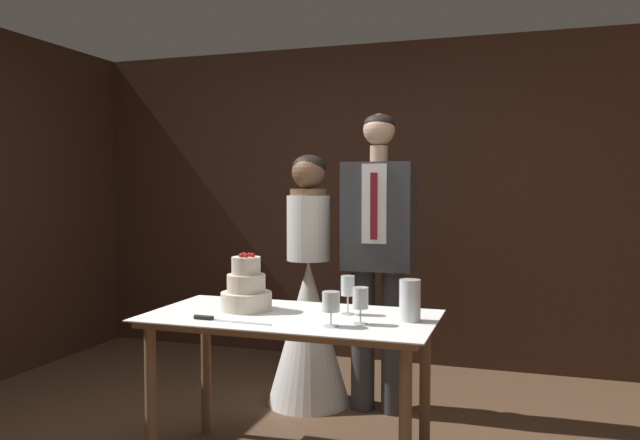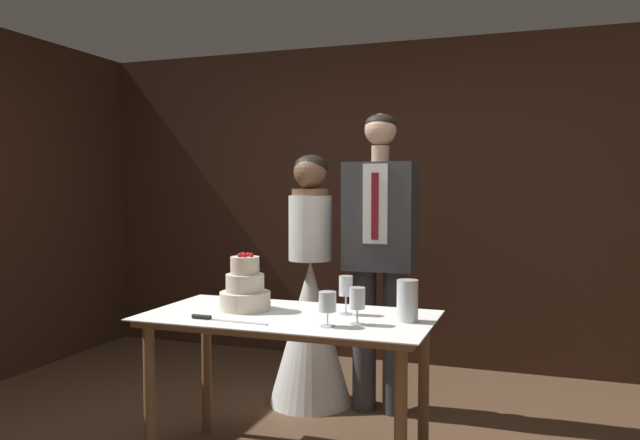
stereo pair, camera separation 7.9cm
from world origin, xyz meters
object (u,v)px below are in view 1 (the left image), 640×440
tiered_cake (246,290)px  cake_knife (217,319)px  wine_glass_middle (360,300)px  wine_glass_near (331,303)px  groom (378,247)px  hurricane_candle (410,301)px  bride (309,312)px  wine_glass_far (348,288)px  cake_table (291,334)px

tiered_cake → cake_knife: 0.29m
cake_knife → wine_glass_middle: wine_glass_middle is taller
wine_glass_near → groom: bearing=91.7°
tiered_cake → hurricane_candle: tiered_cake is taller
wine_glass_middle → hurricane_candle: bearing=34.9°
bride → cake_knife: bearing=-92.6°
hurricane_candle → groom: groom is taller
wine_glass_far → bride: 1.02m
cake_table → cake_knife: size_ratio=3.55×
cake_knife → wine_glass_near: size_ratio=2.52×
wine_glass_middle → tiered_cake: bearing=167.7°
wine_glass_middle → cake_knife: bearing=-168.4°
cake_table → hurricane_candle: hurricane_candle is taller
hurricane_candle → wine_glass_far: bearing=169.6°
wine_glass_near → wine_glass_middle: bearing=36.3°
cake_table → wine_glass_middle: 0.44m
tiered_cake → hurricane_candle: (0.85, 0.00, -0.01)m
cake_knife → hurricane_candle: 0.92m
cake_table → tiered_cake: size_ratio=4.81×
wine_glass_middle → groom: (-0.15, 1.03, 0.14)m
cake_knife → wine_glass_near: 0.56m
tiered_cake → wine_glass_near: (0.52, -0.23, 0.00)m
tiered_cake → groom: bearing=61.2°
hurricane_candle → groom: size_ratio=0.11×
groom → wine_glass_far: bearing=-87.7°
cake_knife → wine_glass_far: bearing=33.7°
cake_knife → wine_glass_near: wine_glass_near is taller
wine_glass_far → wine_glass_near: bearing=-89.9°
tiered_cake → bride: bride is taller
tiered_cake → wine_glass_far: (0.52, 0.06, 0.03)m
hurricane_candle → bride: bearing=132.5°
tiered_cake → wine_glass_near: 0.57m
hurricane_candle → bride: size_ratio=0.12×
wine_glass_near → wine_glass_middle: size_ratio=0.93×
cake_table → wine_glass_far: bearing=21.5°
tiered_cake → cake_knife: tiered_cake is taller
groom → hurricane_candle: bearing=-68.3°
wine_glass_far → groom: size_ratio=0.10×
cake_knife → wine_glass_near: (0.55, 0.05, 0.10)m
wine_glass_middle → bride: (-0.61, 1.03, -0.29)m
tiered_cake → wine_glass_middle: 0.66m
tiered_cake → wine_glass_near: bearing=-23.2°
groom → cake_table: bearing=-103.9°
wine_glass_middle → wine_glass_far: size_ratio=0.89×
wine_glass_near → bride: 1.26m
cake_table → wine_glass_far: wine_glass_far is taller
cake_table → tiered_cake: tiered_cake is taller
cake_knife → wine_glass_middle: bearing=13.7°
bride → wine_glass_middle: bearing=-59.4°
groom → wine_glass_near: bearing=-88.3°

